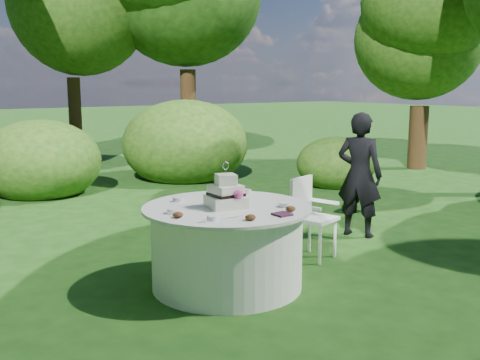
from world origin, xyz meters
The scene contains 9 objects.
ground centered at (0.00, 0.00, 0.00)m, with size 80.00×80.00×0.00m, color #163C10.
napkins centered at (0.18, -0.58, 0.78)m, with size 0.14×0.14×0.02m, color #411C30.
feather_plume centered at (-0.32, -0.38, 0.78)m, with size 0.48×0.07×0.01m, color white.
guest centered at (2.33, 0.52, 0.77)m, with size 0.56×0.37×1.55m, color black.
table centered at (0.00, 0.00, 0.39)m, with size 1.56×1.56×0.77m.
cake centered at (-0.02, -0.03, 0.88)m, with size 0.39×0.39×0.43m.
chair centered at (1.25, 0.23, 0.52)m, with size 0.50×0.50×0.88m.
votives centered at (-0.06, 0.03, 0.79)m, with size 1.16×0.93×0.04m.
petal_cups centered at (0.00, -0.19, 0.79)m, with size 1.06×1.08×0.05m.
Camera 1 is at (-2.84, -4.18, 1.89)m, focal length 42.00 mm.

